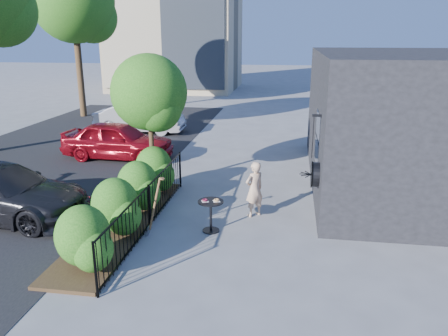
% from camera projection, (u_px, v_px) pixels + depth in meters
% --- Properties ---
extents(ground, '(120.00, 120.00, 0.00)m').
position_uv_depth(ground, '(211.00, 231.00, 10.39)').
color(ground, gray).
rests_on(ground, ground).
extents(shop_building, '(6.22, 9.00, 4.00)m').
position_uv_depth(shop_building, '(415.00, 120.00, 13.26)').
color(shop_building, black).
rests_on(shop_building, ground).
extents(fence, '(0.05, 6.05, 1.10)m').
position_uv_depth(fence, '(149.00, 206.00, 10.45)').
color(fence, black).
rests_on(fence, ground).
extents(planting_bed, '(1.30, 6.00, 0.08)m').
position_uv_depth(planting_bed, '(123.00, 224.00, 10.70)').
color(planting_bed, '#382616').
rests_on(planting_bed, ground).
extents(shrubs, '(1.10, 5.60, 1.24)m').
position_uv_depth(shrubs, '(127.00, 197.00, 10.59)').
color(shrubs, '#185313').
rests_on(shrubs, ground).
extents(patio_tree, '(2.20, 2.20, 3.94)m').
position_uv_depth(patio_tree, '(151.00, 97.00, 12.51)').
color(patio_tree, '#3F2B19').
rests_on(patio_tree, ground).
extents(street, '(9.00, 30.00, 0.01)m').
position_uv_depth(street, '(17.00, 178.00, 14.25)').
color(street, black).
rests_on(street, ground).
extents(street_tree_far, '(4.40, 4.40, 8.28)m').
position_uv_depth(street_tree_far, '(74.00, 7.00, 23.30)').
color(street_tree_far, '#3F2B19').
rests_on(street_tree_far, ground).
extents(cafe_table, '(0.61, 0.61, 0.82)m').
position_uv_depth(cafe_table, '(211.00, 210.00, 10.25)').
color(cafe_table, black).
rests_on(cafe_table, ground).
extents(woman, '(0.63, 0.61, 1.45)m').
position_uv_depth(woman, '(254.00, 189.00, 11.08)').
color(woman, '#D3AA88').
rests_on(woman, ground).
extents(shovel, '(0.49, 0.19, 1.47)m').
position_uv_depth(shovel, '(153.00, 210.00, 9.99)').
color(shovel, brown).
rests_on(shovel, ground).
extents(car_red, '(4.20, 1.86, 1.41)m').
position_uv_depth(car_red, '(118.00, 140.00, 16.31)').
color(car_red, maroon).
rests_on(car_red, ground).
extents(car_silver, '(4.23, 1.57, 1.38)m').
position_uv_depth(car_silver, '(140.00, 118.00, 20.68)').
color(car_silver, '#ADADB2').
rests_on(car_silver, ground).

